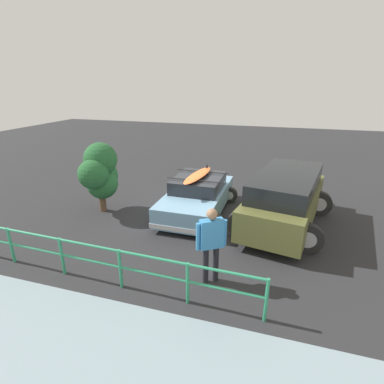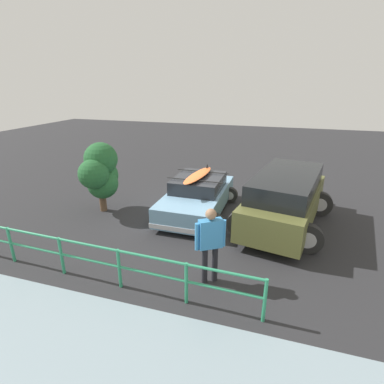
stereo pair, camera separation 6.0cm
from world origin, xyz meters
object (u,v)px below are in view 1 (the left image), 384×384
sedan_car (197,196)px  person_bystander (211,239)px  suv_car (285,198)px  bush_near_left (100,173)px

sedan_car → person_bystander: size_ratio=2.21×
sedan_car → suv_car: suv_car is taller
suv_car → bush_near_left: bearing=6.8°
sedan_car → suv_car: size_ratio=0.82×
suv_car → bush_near_left: size_ratio=2.01×
sedan_car → suv_car: (-2.85, 0.19, 0.30)m
suv_car → person_bystander: 3.76m
suv_car → person_bystander: bearing=66.3°
sedan_car → person_bystander: 3.89m
person_bystander → bush_near_left: (4.46, -2.72, 0.33)m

